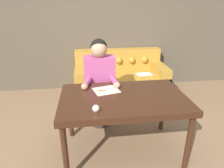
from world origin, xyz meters
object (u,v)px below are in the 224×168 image
at_px(scissors, 103,91).
at_px(pin_cushion, 96,109).
at_px(person, 100,84).
at_px(couch, 120,79).
at_px(dining_table, 123,102).

height_order(scissors, pin_cushion, pin_cushion).
distance_m(person, pin_cushion, 0.92).
distance_m(couch, scissors, 1.62).
xyz_separation_m(dining_table, pin_cushion, (-0.32, -0.30, 0.11)).
bearing_deg(scissors, couch, 73.13).
bearing_deg(couch, dining_table, -98.35).
xyz_separation_m(couch, person, (-0.47, -1.05, 0.36)).
height_order(dining_table, person, person).
bearing_deg(pin_cushion, scissors, 76.44).
height_order(couch, scissors, couch).
bearing_deg(person, scissors, -88.05).
bearing_deg(pin_cushion, person, 83.78).
bearing_deg(pin_cushion, couch, 73.92).
height_order(couch, pin_cushion, couch).
bearing_deg(scissors, dining_table, -39.80).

